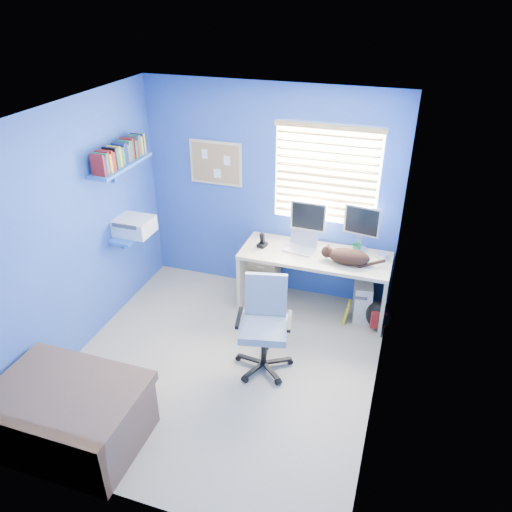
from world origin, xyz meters
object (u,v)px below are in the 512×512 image
(cat, at_px, (349,257))
(tower_pc, at_px, (362,297))
(laptop, at_px, (300,241))
(office_chair, at_px, (264,336))
(desk, at_px, (314,282))

(cat, bearing_deg, tower_pc, 44.12)
(laptop, relative_size, office_chair, 0.35)
(laptop, bearing_deg, cat, -2.58)
(desk, xyz_separation_m, cat, (0.38, -0.08, 0.45))
(cat, relative_size, tower_pc, 1.00)
(cat, xyz_separation_m, tower_pc, (0.19, 0.17, -0.60))
(tower_pc, xyz_separation_m, office_chair, (-0.81, -1.18, 0.13))
(desk, bearing_deg, tower_pc, 8.52)
(laptop, relative_size, cat, 0.73)
(office_chair, bearing_deg, tower_pc, 55.56)
(cat, relative_size, office_chair, 0.47)
(tower_pc, relative_size, office_chair, 0.47)
(cat, distance_m, tower_pc, 0.65)
(laptop, xyz_separation_m, office_chair, (-0.06, -1.14, -0.49))
(office_chair, bearing_deg, cat, 58.31)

